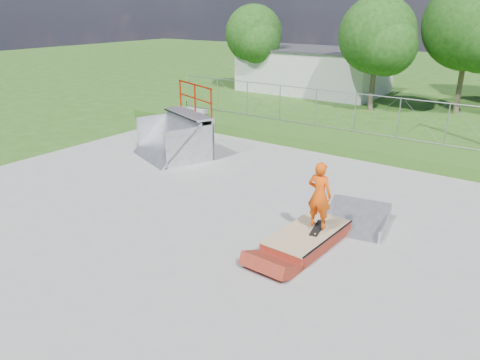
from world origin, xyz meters
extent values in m
plane|color=#2A5618|center=(0.00, 0.00, 0.00)|extent=(120.00, 120.00, 0.00)
cube|color=gray|center=(0.00, 0.00, 0.02)|extent=(20.00, 16.00, 0.04)
cube|color=#2A5618|center=(0.00, 9.50, 0.25)|extent=(24.00, 3.00, 0.50)
cube|color=maroon|center=(2.97, 0.33, 0.18)|extent=(1.39, 2.68, 0.37)
cube|color=tan|center=(2.97, 0.33, 0.38)|extent=(1.41, 2.70, 0.03)
cube|color=black|center=(3.14, 0.53, 0.44)|extent=(0.34, 0.82, 0.13)
imported|color=#ED4D09|center=(3.14, 0.53, 1.33)|extent=(0.66, 0.43, 1.79)
cube|color=silver|center=(-8.00, 22.00, 1.50)|extent=(10.00, 6.00, 3.00)
cylinder|color=brown|center=(-2.00, 18.00, 1.22)|extent=(0.30, 0.30, 2.45)
sphere|color=#193D10|center=(-2.00, 18.00, 4.41)|extent=(4.48, 4.48, 4.48)
sphere|color=#193D10|center=(-1.16, 17.44, 3.85)|extent=(3.36, 3.36, 3.36)
cylinder|color=brown|center=(2.50, 20.00, 1.40)|extent=(0.30, 0.30, 2.80)
sphere|color=#193D10|center=(2.50, 20.00, 5.04)|extent=(5.12, 5.12, 5.12)
cylinder|color=brown|center=(-12.00, 20.00, 1.14)|extent=(0.30, 0.30, 2.27)
sphere|color=#193D10|center=(-12.00, 20.00, 4.10)|extent=(4.16, 4.16, 4.16)
sphere|color=#193D10|center=(-11.22, 19.48, 3.58)|extent=(3.12, 3.12, 3.12)
camera|label=1|loc=(7.94, -9.76, 5.98)|focal=35.00mm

